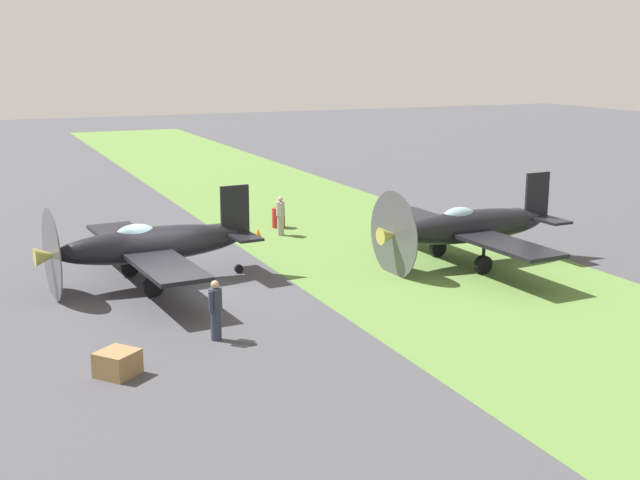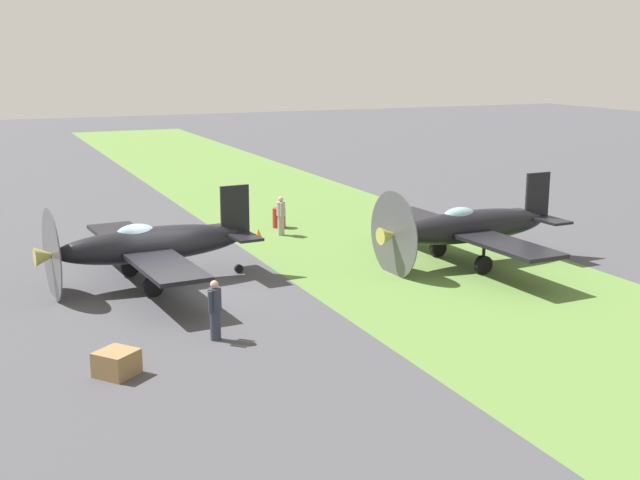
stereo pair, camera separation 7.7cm
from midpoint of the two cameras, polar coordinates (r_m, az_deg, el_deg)
The scene contains 9 objects.
ground_plane at distance 27.89m, azimuth -9.85°, elevation -3.72°, with size 160.00×160.00×0.00m, color #424247.
grass_verge at distance 31.42m, azimuth 7.21°, elevation -1.73°, with size 120.00×11.00×0.01m, color #567A38.
airplane_lead at distance 28.82m, azimuth -11.89°, elevation -0.33°, with size 9.57×7.57×3.40m.
airplane_wingman at distance 31.53m, azimuth 10.21°, elevation 0.92°, with size 9.70×7.69×3.46m.
ground_crew_chief at distance 23.12m, azimuth -7.38°, elevation -4.77°, with size 0.48×0.47×1.73m.
ground_crew_mechanic at distance 36.09m, azimuth -2.83°, elevation 1.75°, with size 0.61×0.38×1.73m.
fuel_drum at distance 37.81m, azimuth -2.96°, elevation 1.55°, with size 0.60×0.60×0.90m, color maroon.
supply_crate at distance 21.29m, azimuth -14.02°, elevation -8.33°, with size 0.90×0.90×0.64m, color olive.
runway_marker_cone at distance 35.64m, azimuth -4.41°, elevation 0.45°, with size 0.36×0.36×0.44m, color orange.
Camera 1 is at (-25.98, 6.31, 7.89)m, focal length 45.97 mm.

